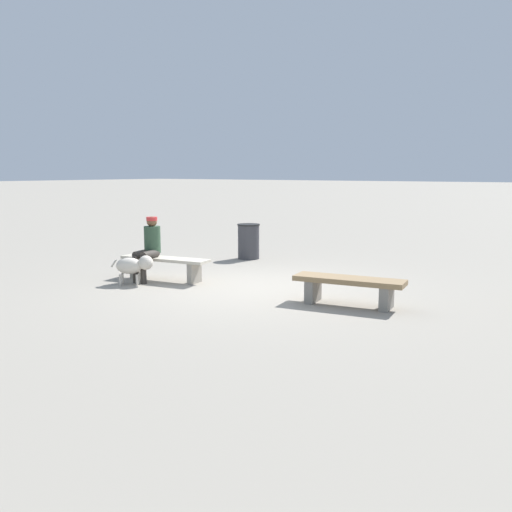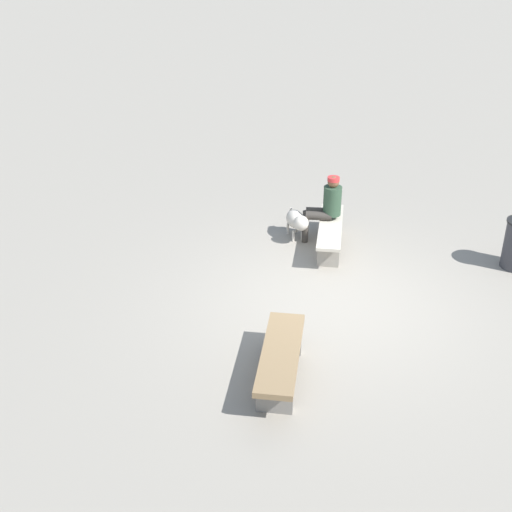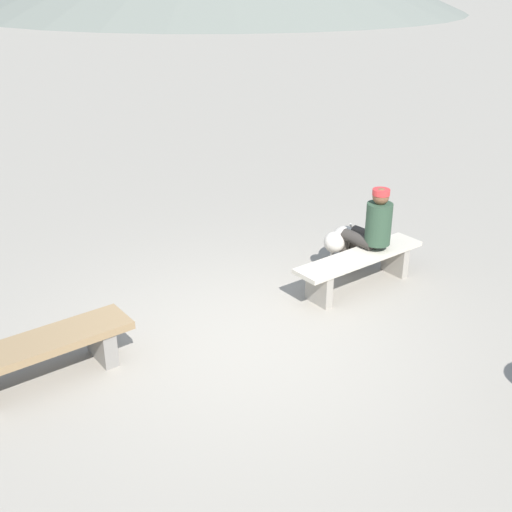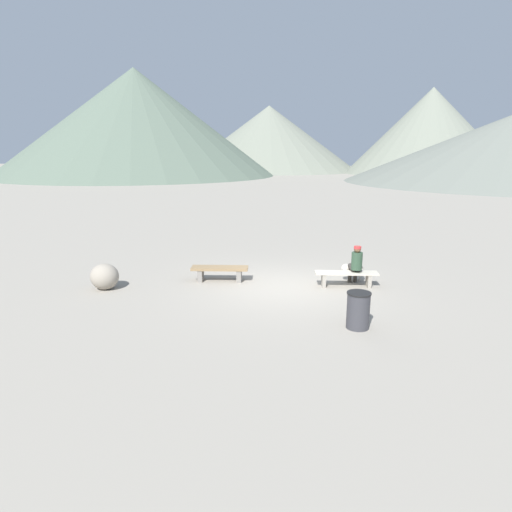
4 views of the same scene
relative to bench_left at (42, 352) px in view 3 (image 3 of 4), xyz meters
name	(u,v)px [view 3 (image 3 of 4)]	position (x,y,z in m)	size (l,w,h in m)	color
ground	(245,343)	(1.97, -0.29, -0.34)	(210.00, 210.00, 0.06)	gray
bench_left	(42,352)	(0.00, 0.00, 0.00)	(1.75, 0.72, 0.44)	gray
bench_right	(359,264)	(3.73, 0.13, 0.01)	(1.84, 0.66, 0.44)	gray
seated_person	(371,228)	(3.99, 0.28, 0.37)	(0.40, 0.66, 1.20)	#2D4733
dog	(341,240)	(3.90, 0.76, 0.05)	(0.69, 0.55, 0.54)	beige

